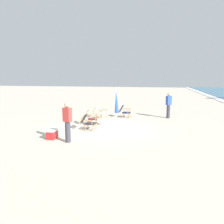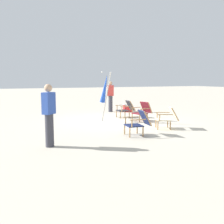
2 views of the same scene
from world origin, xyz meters
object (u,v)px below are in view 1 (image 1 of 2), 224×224
cooler_box (52,134)px  beach_chair_far_center (89,117)px  beach_chair_mid_center (87,121)px  umbrella_furled_blue (116,102)px  person_by_waterline (67,122)px  beach_chair_back_right (99,112)px  beach_chair_front_right (124,111)px  person_near_chairs (169,105)px

cooler_box → beach_chair_far_center: bearing=164.7°
beach_chair_mid_center → cooler_box: (1.82, -1.02, -0.22)m
beach_chair_far_center → umbrella_furled_blue: 1.86m
beach_chair_far_center → umbrella_furled_blue: size_ratio=0.41×
umbrella_furled_blue → cooler_box: (2.56, -2.37, -1.14)m
umbrella_furled_blue → person_by_waterline: 3.32m
beach_chair_mid_center → umbrella_furled_blue: bearing=118.9°
beach_chair_back_right → cooler_box: bearing=-10.5°
beach_chair_front_right → beach_chair_back_right: beach_chair_front_right is taller
beach_chair_back_right → person_near_chairs: (-0.84, 4.31, 0.42)m
umbrella_furled_blue → cooler_box: umbrella_furled_blue is taller
beach_chair_far_center → beach_chair_front_right: (-2.45, 1.58, -0.00)m
beach_chair_front_right → person_by_waterline: size_ratio=0.50×
beach_chair_back_right → person_by_waterline: bearing=-0.3°
beach_chair_mid_center → person_near_chairs: (-3.86, 4.19, 0.42)m
beach_chair_front_right → cooler_box: beach_chair_front_right is taller
beach_chair_back_right → cooler_box: (4.83, -0.89, -0.22)m
beach_chair_far_center → beach_chair_mid_center: 1.13m
beach_chair_far_center → person_near_chairs: person_near_chairs is taller
beach_chair_far_center → person_by_waterline: (3.27, 0.06, 0.41)m
beach_chair_front_right → beach_chair_mid_center: bearing=-21.0°
beach_chair_back_right → umbrella_furled_blue: (2.27, 1.48, 0.92)m
person_by_waterline → person_near_chairs: bearing=144.2°
person_near_chairs → person_by_waterline: (6.02, -4.34, 0.00)m
person_near_chairs → cooler_box: person_near_chairs is taller
umbrella_furled_blue → beach_chair_front_right: bearing=179.8°
beach_chair_back_right → umbrella_furled_blue: 2.86m
beach_chair_back_right → cooler_box: beach_chair_back_right is taller
person_near_chairs → cooler_box: bearing=-42.5°
person_near_chairs → beach_chair_back_right: bearing=-78.9°
person_by_waterline → cooler_box: person_by_waterline is taller
person_near_chairs → person_by_waterline: bearing=-35.8°
beach_chair_mid_center → person_near_chairs: bearing=132.7°
beach_chair_front_right → umbrella_furled_blue: 2.96m
beach_chair_mid_center → beach_chair_back_right: bearing=-177.6°
cooler_box → person_near_chairs: bearing=137.5°
beach_chair_mid_center → umbrella_furled_blue: (-0.75, 1.36, 0.92)m
beach_chair_back_right → umbrella_furled_blue: umbrella_furled_blue is taller
beach_chair_back_right → person_by_waterline: person_by_waterline is taller
beach_chair_front_right → umbrella_furled_blue: umbrella_furled_blue is taller
person_by_waterline → beach_chair_back_right: bearing=179.7°
cooler_box → beach_chair_front_right: bearing=156.1°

